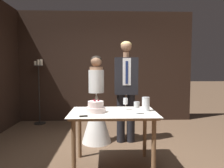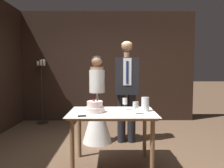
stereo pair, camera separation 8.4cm
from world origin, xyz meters
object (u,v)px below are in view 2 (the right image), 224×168
object	(u,v)px
wine_glass_near	(136,106)
wine_glass_middle	(125,102)
tiered_cake	(95,107)
cake_knife	(87,116)
cake_table	(112,119)
bride	(97,111)
candle_stand	(42,91)
groom	(127,87)
hurricane_candle	(145,105)

from	to	relation	value
wine_glass_near	wine_glass_middle	size ratio (longest dim) A/B	0.91
tiered_cake	cake_knife	distance (m)	0.27
cake_table	tiered_cake	xyz separation A→B (m)	(-0.24, -0.03, 0.17)
tiered_cake	bride	bearing A→B (deg)	92.09
cake_table	candle_stand	size ratio (longest dim) A/B	0.74
tiered_cake	bride	xyz separation A→B (m)	(-0.03, 0.95, -0.25)
cake_knife	wine_glass_near	size ratio (longest dim) A/B	2.37
cake_knife	candle_stand	size ratio (longest dim) A/B	0.24
cake_knife	candle_stand	xyz separation A→B (m)	(-1.43, 2.51, 0.05)
cake_table	candle_stand	xyz separation A→B (m)	(-1.74, 2.24, 0.16)
wine_glass_near	groom	distance (m)	1.08
cake_table	wine_glass_near	xyz separation A→B (m)	(0.30, -0.14, 0.21)
cake_knife	cake_table	bearing A→B (deg)	28.50
cake_table	hurricane_candle	bearing A→B (deg)	4.90
cake_knife	wine_glass_middle	size ratio (longest dim) A/B	2.17
tiered_cake	wine_glass_near	distance (m)	0.55
wine_glass_near	groom	bearing A→B (deg)	91.75
hurricane_candle	groom	bearing A→B (deg)	101.95
wine_glass_middle	hurricane_candle	xyz separation A→B (m)	(0.28, -0.06, -0.03)
groom	tiered_cake	bearing A→B (deg)	-118.03
groom	candle_stand	distance (m)	2.41
tiered_cake	hurricane_candle	size ratio (longest dim) A/B	1.37
wine_glass_near	hurricane_candle	world-z (taller)	hurricane_candle
bride	candle_stand	bearing A→B (deg)	138.16
wine_glass_near	wine_glass_middle	world-z (taller)	wine_glass_middle
tiered_cake	cake_knife	bearing A→B (deg)	-106.26
cake_knife	bride	bearing A→B (deg)	74.87
candle_stand	cake_table	bearing A→B (deg)	-52.18
wine_glass_middle	candle_stand	size ratio (longest dim) A/B	0.11
cake_table	cake_knife	world-z (taller)	cake_knife
cake_knife	hurricane_candle	bearing A→B (deg)	9.05
cake_table	bride	size ratio (longest dim) A/B	0.74
cake_knife	hurricane_candle	distance (m)	0.83
wine_glass_near	cake_table	bearing A→B (deg)	155.16
candle_stand	tiered_cake	bearing A→B (deg)	-56.46
tiered_cake	candle_stand	world-z (taller)	candle_stand
cake_knife	candle_stand	distance (m)	2.89
tiered_cake	groom	size ratio (longest dim) A/B	0.14
cake_table	candle_stand	world-z (taller)	candle_stand
tiered_cake	bride	size ratio (longest dim) A/B	0.17
wine_glass_near	hurricane_candle	xyz separation A→B (m)	(0.15, 0.18, -0.02)
wine_glass_near	candle_stand	distance (m)	3.13
wine_glass_middle	groom	xyz separation A→B (m)	(0.09, 0.82, 0.14)
tiered_cake	cake_knife	world-z (taller)	tiered_cake
cake_table	bride	world-z (taller)	bride
tiered_cake	candle_stand	bearing A→B (deg)	123.54
bride	candle_stand	xyz separation A→B (m)	(-1.47, 1.31, 0.24)
wine_glass_near	hurricane_candle	size ratio (longest dim) A/B	0.82
wine_glass_middle	groom	size ratio (longest dim) A/B	0.09
hurricane_candle	groom	size ratio (longest dim) A/B	0.11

